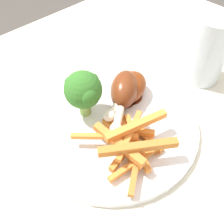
% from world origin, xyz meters
% --- Properties ---
extents(dining_table, '(0.93, 0.85, 0.71)m').
position_xyz_m(dining_table, '(0.00, 0.00, 0.60)').
color(dining_table, silver).
rests_on(dining_table, ground_plane).
extents(dinner_plate, '(0.28, 0.28, 0.01)m').
position_xyz_m(dinner_plate, '(0.03, -0.05, 0.71)').
color(dinner_plate, white).
rests_on(dinner_plate, dining_table).
extents(broccoli_floret_front, '(0.06, 0.06, 0.08)m').
position_xyz_m(broccoli_floret_front, '(0.06, -0.09, 0.77)').
color(broccoli_floret_front, '#88B252').
rests_on(broccoli_floret_front, dinner_plate).
extents(carrot_fries_pile, '(0.13, 0.12, 0.04)m').
position_xyz_m(carrot_fries_pile, '(0.05, 0.00, 0.74)').
color(carrot_fries_pile, orange).
rests_on(carrot_fries_pile, dinner_plate).
extents(chicken_drumstick_near, '(0.12, 0.10, 0.05)m').
position_xyz_m(chicken_drumstick_near, '(-0.01, -0.07, 0.74)').
color(chicken_drumstick_near, '#4E1D0D').
rests_on(chicken_drumstick_near, dinner_plate).
extents(chicken_drumstick_far, '(0.12, 0.07, 0.04)m').
position_xyz_m(chicken_drumstick_far, '(-0.02, -0.07, 0.74)').
color(chicken_drumstick_far, '#591E0B').
rests_on(chicken_drumstick_far, dinner_plate).
extents(water_glass, '(0.07, 0.07, 0.12)m').
position_xyz_m(water_glass, '(-0.17, -0.02, 0.77)').
color(water_glass, silver).
rests_on(water_glass, dining_table).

